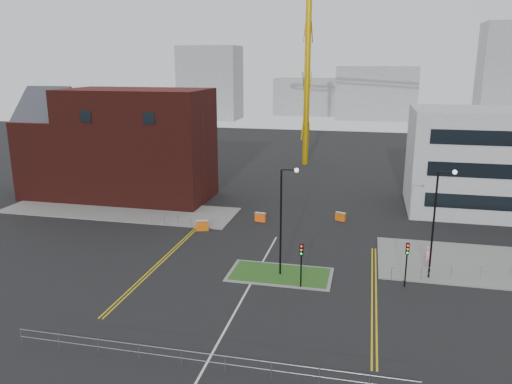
% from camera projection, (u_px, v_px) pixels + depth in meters
% --- Properties ---
extents(ground, '(200.00, 200.00, 0.00)m').
position_uv_depth(ground, '(231.00, 319.00, 34.47)').
color(ground, black).
rests_on(ground, ground).
extents(pavement_left, '(28.00, 8.00, 0.12)m').
position_uv_depth(pavement_left, '(119.00, 210.00, 59.50)').
color(pavement_left, slate).
rests_on(pavement_left, ground).
extents(island_kerb, '(8.60, 4.60, 0.08)m').
position_uv_depth(island_kerb, '(280.00, 275.00, 41.58)').
color(island_kerb, slate).
rests_on(island_kerb, ground).
extents(grass_island, '(8.00, 4.00, 0.12)m').
position_uv_depth(grass_island, '(280.00, 274.00, 41.57)').
color(grass_island, '#25501A').
rests_on(grass_island, ground).
extents(brick_building, '(24.20, 10.07, 14.24)m').
position_uv_depth(brick_building, '(117.00, 145.00, 64.09)').
color(brick_building, '#431410').
rests_on(brick_building, ground).
extents(tower_crane, '(52.31, 10.53, 38.24)m').
position_uv_depth(tower_crane, '(345.00, 2.00, 77.93)').
color(tower_crane, '#CFA00C').
rests_on(tower_crane, ground).
extents(streetlamp_island, '(1.46, 0.36, 9.18)m').
position_uv_depth(streetlamp_island, '(284.00, 213.00, 40.18)').
color(streetlamp_island, black).
rests_on(streetlamp_island, ground).
extents(streetlamp_right_near, '(1.46, 0.36, 9.18)m').
position_uv_depth(streetlamp_right_near, '(437.00, 216.00, 39.49)').
color(streetlamp_right_near, black).
rests_on(streetlamp_right_near, ground).
extents(traffic_light_island, '(0.28, 0.33, 3.65)m').
position_uv_depth(traffic_light_island, '(301.00, 257.00, 38.61)').
color(traffic_light_island, black).
rests_on(traffic_light_island, ground).
extents(traffic_light_right, '(0.28, 0.33, 3.65)m').
position_uv_depth(traffic_light_right, '(407.00, 256.00, 38.78)').
color(traffic_light_right, black).
rests_on(traffic_light_right, ground).
extents(railing_front, '(24.05, 0.05, 1.10)m').
position_uv_depth(railing_front, '(203.00, 357.00, 28.61)').
color(railing_front, gray).
rests_on(railing_front, ground).
extents(railing_left, '(6.05, 0.05, 1.10)m').
position_uv_depth(railing_left, '(178.00, 220.00, 53.63)').
color(railing_left, gray).
rests_on(railing_left, ground).
extents(railing_right, '(19.05, 5.05, 1.10)m').
position_uv_depth(railing_right, '(511.00, 270.00, 40.72)').
color(railing_right, gray).
rests_on(railing_right, ground).
extents(centre_line, '(0.15, 30.00, 0.01)m').
position_uv_depth(centre_line, '(239.00, 306.00, 36.36)').
color(centre_line, silver).
rests_on(centre_line, ground).
extents(yellow_left_a, '(0.12, 24.00, 0.01)m').
position_uv_depth(yellow_left_a, '(166.00, 255.00, 45.84)').
color(yellow_left_a, gold).
rests_on(yellow_left_a, ground).
extents(yellow_left_b, '(0.12, 24.00, 0.01)m').
position_uv_depth(yellow_left_b, '(169.00, 255.00, 45.77)').
color(yellow_left_b, gold).
rests_on(yellow_left_b, ground).
extents(yellow_right_a, '(0.12, 20.00, 0.01)m').
position_uv_depth(yellow_right_a, '(372.00, 294.00, 38.09)').
color(yellow_right_a, gold).
rests_on(yellow_right_a, ground).
extents(yellow_right_b, '(0.12, 20.00, 0.01)m').
position_uv_depth(yellow_right_b, '(376.00, 295.00, 38.03)').
color(yellow_right_b, gold).
rests_on(yellow_right_b, ground).
extents(skyline_a, '(18.00, 12.00, 22.00)m').
position_uv_depth(skyline_a, '(210.00, 83.00, 153.50)').
color(skyline_a, gray).
rests_on(skyline_a, ground).
extents(skyline_b, '(24.00, 12.00, 16.00)m').
position_uv_depth(skyline_b, '(376.00, 93.00, 152.96)').
color(skyline_b, gray).
rests_on(skyline_b, ground).
extents(skyline_c, '(14.00, 12.00, 28.00)m').
position_uv_depth(skyline_c, '(506.00, 74.00, 139.22)').
color(skyline_c, gray).
rests_on(skyline_c, ground).
extents(skyline_d, '(30.00, 12.00, 12.00)m').
position_uv_depth(skyline_d, '(320.00, 97.00, 166.76)').
color(skyline_d, gray).
rests_on(skyline_d, ground).
extents(pedestrian, '(0.69, 0.50, 1.77)m').
position_uv_depth(pedestrian, '(428.00, 256.00, 43.21)').
color(pedestrian, pink).
rests_on(pedestrian, ground).
extents(barrier_left, '(1.39, 0.83, 1.11)m').
position_uv_depth(barrier_left, '(202.00, 225.00, 52.41)').
color(barrier_left, orange).
rests_on(barrier_left, ground).
extents(barrier_mid, '(1.25, 0.58, 1.01)m').
position_uv_depth(barrier_mid, '(260.00, 217.00, 55.42)').
color(barrier_mid, '#FF570E').
rests_on(barrier_mid, ground).
extents(barrier_right, '(1.20, 0.76, 0.96)m').
position_uv_depth(barrier_right, '(341.00, 216.00, 55.70)').
color(barrier_right, '#DC560C').
rests_on(barrier_right, ground).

